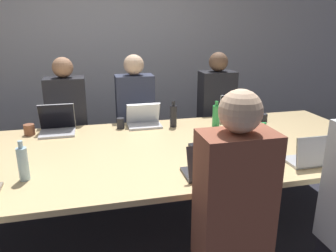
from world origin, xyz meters
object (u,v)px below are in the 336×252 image
Objects in this scene: cup_near_midright at (241,165)px; cup_far_center at (120,123)px; person_near_midright at (233,221)px; laptop_far_right at (238,114)px; cup_far_right at (263,117)px; bottle_far_right at (216,115)px; person_far_midleft at (68,127)px; person_far_right at (216,115)px; laptop_near_midright at (209,167)px; laptop_far_midleft at (57,125)px; bottle_near_right at (262,143)px; person_far_center at (136,122)px; stapler at (194,149)px; laptop_near_right at (311,156)px; bottle_near_left at (23,163)px; bottle_far_center at (173,116)px; cup_far_midleft at (29,130)px; laptop_far_center at (144,119)px.

cup_far_center is at bearing 120.87° from cup_near_midright.
person_near_midright reaches higher than laptop_far_right.
bottle_far_right reaches higher than cup_far_right.
person_far_right is (1.67, 0.05, 0.01)m from person_far_midleft.
laptop_near_midright is 3.11× the size of cup_near_midright.
laptop_far_midleft is 1.83m from bottle_near_right.
person_near_midright is 1.74m from laptop_far_right.
person_far_center is at bearing -82.83° from person_near_midright.
person_far_center reaches higher than laptop_near_midright.
stapler is (-0.46, 0.23, -0.09)m from bottle_near_right.
cup_near_midright is 0.07× the size of person_far_midleft.
laptop_far_right reaches higher than laptop_near_midright.
laptop_near_right is at bearing -32.99° from laptop_far_midleft.
person_far_right is (-0.04, 0.48, -0.14)m from laptop_far_right.
laptop_far_midleft reaches higher than bottle_far_right.
person_near_midright is 0.87m from stapler.
person_far_right reaches higher than person_far_center.
bottle_near_left reaches higher than bottle_far_center.
cup_far_center is (-0.46, 1.18, -0.02)m from laptop_near_midright.
person_far_midleft is 5.27× the size of bottle_near_left.
person_far_center is 1.10m from laptop_far_right.
stapler is at bearing -95.44° from laptop_near_midright.
person_far_right reaches higher than laptop_near_midright.
laptop_far_midleft is 0.25m from cup_far_midleft.
cup_near_midright is 1.74m from laptop_far_midleft.
person_far_midleft is (-1.21, 1.56, -0.12)m from cup_near_midright.
person_near_midright is 2.17m from person_far_right.
bottle_far_center reaches higher than cup_far_right.
cup_far_right is at bearing -2.49° from cup_far_midleft.
bottle_far_right reaches higher than cup_near_midright.
cup_far_right is 0.55m from bottle_far_right.
cup_far_center is at bearing 134.47° from bottle_near_right.
cup_far_midleft is 0.35× the size of bottle_near_right.
laptop_far_right is (1.00, -0.43, 0.14)m from person_far_center.
laptop_far_midleft is 0.41m from person_far_midleft.
person_far_right is (0.20, 1.42, -0.19)m from bottle_near_right.
laptop_near_midright is 1.12m from bottle_far_center.
laptop_far_right is at bearing -122.87° from laptop_near_midright.
laptop_near_midright is 1.24m from laptop_far_center.
laptop_far_right reaches higher than bottle_near_left.
bottle_far_center is 0.42m from bottle_far_right.
laptop_near_right is (2.07, -1.17, 0.02)m from cup_far_midleft.
laptop_near_right is 0.22× the size of person_far_right.
cup_far_right is (1.47, -0.10, -0.01)m from cup_far_center.
bottle_far_center is (-0.19, 1.10, 0.06)m from cup_near_midright.
person_far_center is 5.51× the size of bottle_far_center.
laptop_far_right is at bearing 21.02° from bottle_far_right.
bottle_far_center is 1.69× the size of stapler.
laptop_near_right is 1.57m from laptop_far_center.
cup_far_center is (-0.70, 1.17, 0.00)m from cup_near_midright.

